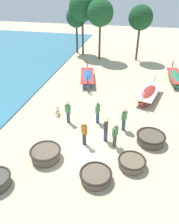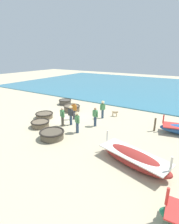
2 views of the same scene
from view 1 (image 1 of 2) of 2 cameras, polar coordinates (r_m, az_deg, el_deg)
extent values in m
plane|color=#C6B793|center=(12.58, -2.48, -10.63)|extent=(80.00, 80.00, 0.00)
cylinder|color=brown|center=(12.32, -11.36, -10.77)|extent=(1.58, 1.58, 0.54)
torus|color=#332D26|center=(12.14, -11.49, -9.82)|extent=(1.70, 1.70, 0.13)
cylinder|color=brown|center=(11.87, 10.95, -13.00)|extent=(1.36, 1.36, 0.43)
torus|color=#28231E|center=(11.72, 11.06, -12.24)|extent=(1.47, 1.47, 0.11)
cylinder|color=brown|center=(13.63, 15.66, -6.78)|extent=(1.59, 1.59, 0.50)
torus|color=#28231E|center=(13.48, 15.81, -5.94)|extent=(1.72, 1.72, 0.13)
cylinder|color=brown|center=(11.07, 1.63, -16.47)|extent=(1.48, 1.48, 0.42)
torus|color=#28231E|center=(10.91, 1.64, -15.73)|extent=(1.60, 1.60, 0.12)
ellipsoid|color=#285693|center=(21.13, -0.57, 8.98)|extent=(2.17, 4.58, 0.73)
cube|color=red|center=(21.04, -0.58, 9.57)|extent=(2.13, 4.25, 0.06)
cylinder|color=red|center=(22.81, -0.62, 12.42)|extent=(0.10, 0.10, 0.65)
cylinder|color=red|center=(19.00, -0.54, 8.42)|extent=(0.10, 0.10, 0.65)
ellipsoid|color=maroon|center=(18.50, 15.13, 4.45)|extent=(2.28, 4.28, 0.74)
cube|color=silver|center=(18.40, 15.23, 5.11)|extent=(2.24, 3.97, 0.06)
cylinder|color=silver|center=(19.93, 16.73, 8.25)|extent=(0.10, 0.10, 0.66)
cylinder|color=silver|center=(16.56, 13.83, 3.89)|extent=(0.10, 0.10, 0.66)
ellipsoid|color=#237551|center=(22.53, 21.43, 8.29)|extent=(1.33, 4.62, 0.76)
cube|color=red|center=(22.45, 21.55, 8.86)|extent=(1.35, 4.25, 0.06)
cylinder|color=red|center=(24.24, 20.93, 11.67)|extent=(0.10, 0.10, 0.68)
cylinder|color=#2D425B|center=(14.88, -5.58, -1.33)|extent=(0.22, 0.22, 0.82)
cube|color=#4C8E56|center=(14.53, -5.72, 0.93)|extent=(0.40, 0.37, 0.54)
sphere|color=#DBB28E|center=(14.34, -5.79, 2.24)|extent=(0.20, 0.20, 0.20)
cylinder|color=#4C8E56|center=(14.40, -5.14, 0.45)|extent=(0.09, 0.09, 0.48)
cylinder|color=#4C8E56|center=(14.70, -6.26, 1.07)|extent=(0.09, 0.09, 0.48)
cone|color=#D1BC84|center=(14.28, -5.82, 2.70)|extent=(0.36, 0.36, 0.14)
cylinder|color=#2D425B|center=(14.23, 8.88, -3.26)|extent=(0.22, 0.22, 0.82)
cube|color=#4C8E56|center=(13.86, 9.11, -0.95)|extent=(0.34, 0.40, 0.54)
sphere|color=tan|center=(13.67, 9.24, 0.40)|extent=(0.20, 0.20, 0.20)
cylinder|color=#4C8E56|center=(14.06, 9.54, -0.74)|extent=(0.09, 0.09, 0.48)
cylinder|color=#4C8E56|center=(13.72, 8.63, -1.51)|extent=(0.09, 0.09, 0.48)
cone|color=#D1BC84|center=(13.60, 9.28, 0.87)|extent=(0.36, 0.36, 0.14)
cylinder|color=#4C473D|center=(12.84, 6.56, -7.41)|extent=(0.22, 0.22, 0.82)
cube|color=#4C8E56|center=(12.43, 6.75, -4.96)|extent=(0.33, 0.40, 0.54)
sphere|color=#DBB28E|center=(12.21, 6.86, -3.53)|extent=(0.20, 0.20, 0.20)
cylinder|color=#4C8E56|center=(12.30, 6.26, -5.66)|extent=(0.09, 0.09, 0.48)
cylinder|color=#4C8E56|center=(12.62, 7.20, -4.65)|extent=(0.09, 0.09, 0.48)
cylinder|color=#2D425B|center=(14.78, 2.12, -1.44)|extent=(0.22, 0.22, 0.82)
cube|color=#4C8E56|center=(14.42, 2.18, 0.83)|extent=(0.26, 0.36, 0.54)
sphere|color=#A37556|center=(14.23, 2.21, 2.15)|extent=(0.20, 0.20, 0.20)
cylinder|color=#4C8E56|center=(14.26, 1.91, 0.24)|extent=(0.09, 0.09, 0.48)
cylinder|color=#4C8E56|center=(14.63, 2.43, 1.08)|extent=(0.09, 0.09, 0.48)
cylinder|color=#2D425B|center=(13.19, 4.22, -6.07)|extent=(0.22, 0.22, 0.82)
cube|color=#3D3D42|center=(12.79, 4.33, -3.65)|extent=(0.23, 0.35, 0.54)
sphere|color=tan|center=(12.58, 4.40, -2.23)|extent=(0.20, 0.20, 0.20)
cylinder|color=#3D3D42|center=(13.00, 4.43, -3.28)|extent=(0.09, 0.09, 0.48)
cylinder|color=#3D3D42|center=(12.64, 4.21, -4.40)|extent=(0.09, 0.09, 0.48)
cone|color=#D1BC84|center=(12.50, 4.43, -1.74)|extent=(0.36, 0.36, 0.14)
cylinder|color=#383842|center=(12.92, -1.37, -6.92)|extent=(0.22, 0.22, 0.82)
cube|color=orange|center=(12.51, -1.41, -4.48)|extent=(0.40, 0.39, 0.54)
sphere|color=#A37556|center=(12.29, -1.43, -3.04)|extent=(0.20, 0.20, 0.20)
cylinder|color=orange|center=(12.39, -0.85, -5.16)|extent=(0.09, 0.09, 0.48)
cylinder|color=orange|center=(12.69, -1.95, -4.18)|extent=(0.09, 0.09, 0.48)
cone|color=#D1BC84|center=(12.21, -1.44, -2.54)|extent=(0.36, 0.36, 0.14)
ellipsoid|color=tan|center=(15.79, -8.46, 0.47)|extent=(0.29, 0.55, 0.22)
sphere|color=tan|center=(15.97, -8.34, 1.13)|extent=(0.18, 0.18, 0.18)
cylinder|color=tan|center=(15.55, -8.62, 0.19)|extent=(0.08, 0.21, 0.16)
cylinder|color=tan|center=(16.09, -8.54, 0.04)|extent=(0.06, 0.06, 0.28)
cylinder|color=tan|center=(16.06, -8.04, 0.03)|extent=(0.06, 0.06, 0.28)
cylinder|color=tan|center=(15.78, -8.75, -0.65)|extent=(0.06, 0.06, 0.28)
cylinder|color=tan|center=(15.76, -8.25, -0.66)|extent=(0.06, 0.06, 0.28)
cylinder|color=brown|center=(18.70, -0.25, 6.42)|extent=(0.14, 0.14, 1.04)
cylinder|color=#4C3D2D|center=(27.06, 2.66, 17.86)|extent=(0.24, 0.24, 4.21)
sphere|color=#1E5128|center=(26.51, 2.84, 24.47)|extent=(2.95, 2.95, 2.95)
cylinder|color=#4C3D2D|center=(28.71, -1.76, 18.97)|extent=(0.24, 0.24, 4.50)
sphere|color=#1E5128|center=(28.19, -1.88, 25.65)|extent=(3.15, 3.15, 3.15)
cylinder|color=#4C3D2D|center=(29.76, -3.30, 18.46)|extent=(0.24, 0.24, 3.57)
sphere|color=#1E5128|center=(29.28, -3.47, 23.54)|extent=(2.50, 2.50, 2.50)
cylinder|color=#4C3D2D|center=(27.38, 12.47, 16.97)|extent=(0.24, 0.24, 3.84)
sphere|color=#194723|center=(26.84, 13.22, 22.87)|extent=(2.69, 2.69, 2.69)
camera|label=2|loc=(21.22, 40.05, 16.89)|focal=28.00mm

